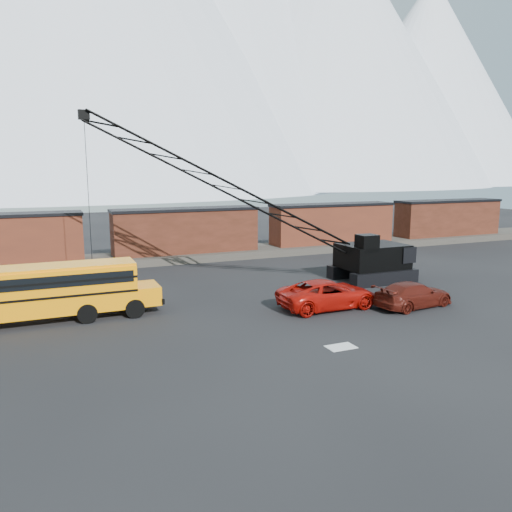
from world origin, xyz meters
The scene contains 11 objects.
ground centered at (0.00, 0.00, 0.00)m, with size 160.00×160.00×0.00m, color black.
mountain_ridge centered at (6.20, 282.78, 92.57)m, with size 800.00×340.00×240.00m.
gravel_berm centered at (0.00, 22.00, 0.35)m, with size 120.00×5.00×0.70m, color #4D463F.
boxcar_mid centered at (0.00, 22.00, 2.76)m, with size 13.70×3.10×4.17m.
boxcar_east_near centered at (16.00, 22.00, 2.76)m, with size 13.70×3.10×4.17m.
boxcar_east_far centered at (32.00, 22.00, 2.76)m, with size 13.70×3.10×4.17m.
snow_patch centered at (0.50, -4.00, 0.01)m, with size 1.40×0.90×0.02m, color silver.
school_bus centered at (-12.22, 5.92, 1.79)m, with size 11.65×2.65×3.19m.
red_pickup centered at (3.51, 2.19, 0.87)m, with size 2.90×6.29×1.75m, color #A90E08.
maroon_suv centered at (8.49, 0.31, 0.79)m, with size 2.20×5.41×1.57m, color #4B140D.
crawler_crane centered at (0.25, 9.23, 6.86)m, with size 23.44×5.70×12.33m.
Camera 1 is at (-12.24, -23.40, 8.44)m, focal length 35.00 mm.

